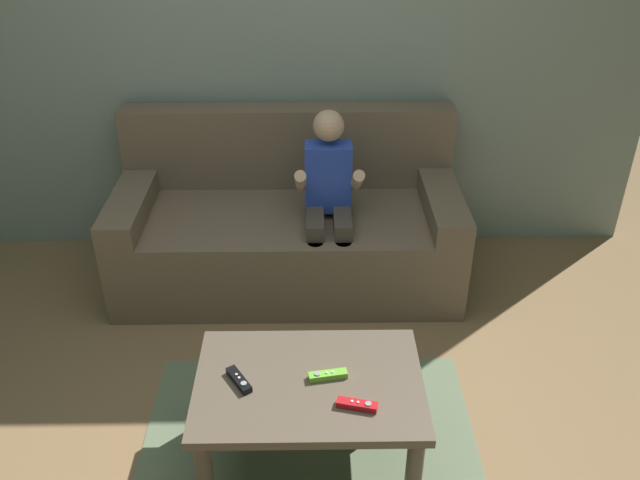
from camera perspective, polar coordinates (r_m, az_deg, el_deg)
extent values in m
cube|color=gray|center=(3.59, -3.65, 17.67)|extent=(4.00, 0.05, 2.50)
cube|color=#75604C|center=(3.57, -2.71, -0.46)|extent=(1.77, 0.80, 0.42)
cube|color=#75604C|center=(3.66, -2.74, 7.98)|extent=(1.77, 0.16, 0.44)
cube|color=#75604C|center=(3.56, -15.74, 3.22)|extent=(0.18, 0.80, 0.12)
cube|color=#75604C|center=(3.50, 10.32, 3.46)|extent=(0.18, 0.80, 0.12)
cylinder|color=#4C4238|center=(3.30, -0.39, -3.41)|extent=(0.08, 0.08, 0.42)
cylinder|color=#4C4238|center=(3.30, 1.95, -3.39)|extent=(0.08, 0.08, 0.42)
cube|color=#4C4238|center=(3.29, -0.43, 1.57)|extent=(0.09, 0.29, 0.09)
cube|color=#4C4238|center=(3.29, 1.92, 1.58)|extent=(0.09, 0.29, 0.09)
cube|color=blue|center=(3.33, 0.71, 5.40)|extent=(0.23, 0.13, 0.35)
cylinder|color=#DBAA87|center=(3.20, -1.66, 5.09)|extent=(0.06, 0.25, 0.20)
cylinder|color=#DBAA87|center=(3.21, 3.19, 5.11)|extent=(0.06, 0.25, 0.20)
sphere|color=#DBAA87|center=(3.22, 0.74, 9.72)|extent=(0.15, 0.15, 0.15)
cube|color=brown|center=(2.46, -0.94, -12.20)|extent=(0.82, 0.57, 0.04)
cylinder|color=brown|center=(2.48, -9.77, -19.32)|extent=(0.06, 0.06, 0.38)
cylinder|color=brown|center=(2.48, 7.98, -19.22)|extent=(0.06, 0.06, 0.38)
cylinder|color=brown|center=(2.80, -8.48, -11.90)|extent=(0.06, 0.06, 0.38)
cylinder|color=brown|center=(2.79, 6.68, -11.81)|extent=(0.06, 0.06, 0.38)
cube|color=#6B7A5B|center=(2.74, -0.87, -18.13)|extent=(1.33, 1.15, 0.01)
cube|color=#72C638|center=(2.45, 0.68, -11.46)|extent=(0.14, 0.06, 0.02)
cylinder|color=#99999E|center=(2.44, -0.23, -11.33)|extent=(0.02, 0.02, 0.00)
cylinder|color=silver|center=(2.44, 0.60, -11.24)|extent=(0.01, 0.01, 0.00)
cylinder|color=silver|center=(2.45, 1.09, -11.17)|extent=(0.01, 0.01, 0.00)
cube|color=red|center=(2.35, 3.17, -13.85)|extent=(0.14, 0.07, 0.02)
cylinder|color=#99999E|center=(2.34, 4.14, -13.74)|extent=(0.02, 0.02, 0.00)
cylinder|color=silver|center=(2.34, 3.27, -13.63)|extent=(0.01, 0.01, 0.00)
cylinder|color=silver|center=(2.34, 2.75, -13.56)|extent=(0.01, 0.01, 0.00)
cube|color=black|center=(2.45, -6.93, -11.75)|extent=(0.11, 0.14, 0.02)
cylinder|color=#99999E|center=(2.42, -6.52, -12.04)|extent=(0.02, 0.02, 0.00)
cylinder|color=silver|center=(2.44, -6.91, -11.57)|extent=(0.01, 0.01, 0.00)
cylinder|color=silver|center=(2.45, -7.14, -11.28)|extent=(0.01, 0.01, 0.00)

